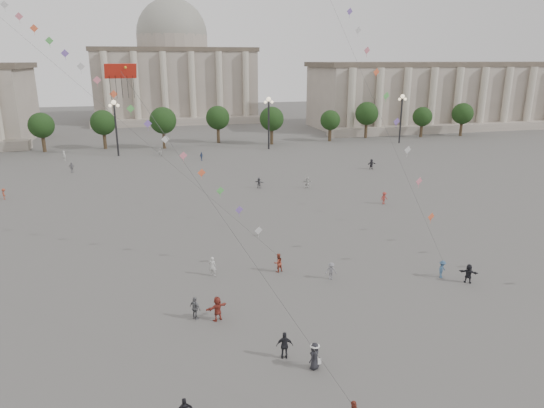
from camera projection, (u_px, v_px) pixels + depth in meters
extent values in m
plane|color=#4E4C49|center=(304.00, 340.00, 32.40)|extent=(360.00, 360.00, 0.00)
cube|color=gray|center=(454.00, 96.00, 136.05)|extent=(80.00, 22.00, 16.00)
cube|color=brown|center=(458.00, 64.00, 133.58)|extent=(81.60, 22.44, 1.20)
cube|color=gray|center=(481.00, 127.00, 126.00)|extent=(84.00, 4.00, 2.00)
cube|color=gray|center=(175.00, 86.00, 150.14)|extent=(46.00, 30.00, 20.00)
cube|color=brown|center=(173.00, 50.00, 147.09)|extent=(46.92, 30.60, 1.20)
cube|color=gray|center=(181.00, 122.00, 136.95)|extent=(48.30, 4.00, 2.00)
cylinder|color=gray|center=(173.00, 43.00, 146.54)|extent=(21.00, 21.00, 5.00)
sphere|color=gray|center=(172.00, 35.00, 145.82)|extent=(21.00, 21.00, 21.00)
cylinder|color=#382B1C|center=(42.00, 143.00, 97.13)|extent=(0.70, 0.70, 3.52)
sphere|color=black|center=(39.00, 125.00, 96.08)|extent=(5.12, 5.12, 5.12)
cylinder|color=#382B1C|center=(105.00, 141.00, 99.98)|extent=(0.70, 0.70, 3.52)
sphere|color=black|center=(103.00, 123.00, 98.93)|extent=(5.12, 5.12, 5.12)
cylinder|color=#382B1C|center=(164.00, 139.00, 102.83)|extent=(0.70, 0.70, 3.52)
sphere|color=black|center=(163.00, 121.00, 101.78)|extent=(5.12, 5.12, 5.12)
cylinder|color=#382B1C|center=(220.00, 136.00, 105.69)|extent=(0.70, 0.70, 3.52)
sphere|color=black|center=(219.00, 120.00, 104.63)|extent=(5.12, 5.12, 5.12)
cylinder|color=#382B1C|center=(273.00, 134.00, 108.54)|extent=(0.70, 0.70, 3.52)
sphere|color=black|center=(273.00, 118.00, 107.48)|extent=(5.12, 5.12, 5.12)
cylinder|color=#382B1C|center=(324.00, 133.00, 111.39)|extent=(0.70, 0.70, 3.52)
sphere|color=black|center=(324.00, 116.00, 110.33)|extent=(5.12, 5.12, 5.12)
cylinder|color=#382B1C|center=(371.00, 131.00, 114.24)|extent=(0.70, 0.70, 3.52)
sphere|color=black|center=(372.00, 115.00, 113.18)|extent=(5.12, 5.12, 5.12)
cylinder|color=#382B1C|center=(417.00, 129.00, 117.09)|extent=(0.70, 0.70, 3.52)
sphere|color=black|center=(418.00, 114.00, 116.03)|extent=(5.12, 5.12, 5.12)
cylinder|color=#382B1C|center=(460.00, 127.00, 119.94)|extent=(0.70, 0.70, 3.52)
sphere|color=black|center=(462.00, 112.00, 118.88)|extent=(5.12, 5.12, 5.12)
cylinder|color=#262628|center=(116.00, 130.00, 92.34)|extent=(0.36, 0.36, 10.00)
sphere|color=#FFE5B2|center=(114.00, 102.00, 90.85)|extent=(0.90, 0.90, 0.90)
sphere|color=#FFE5B2|center=(110.00, 106.00, 90.85)|extent=(0.60, 0.60, 0.60)
sphere|color=#FFE5B2|center=(118.00, 105.00, 91.19)|extent=(0.60, 0.60, 0.60)
cylinder|color=#262628|center=(269.00, 125.00, 99.47)|extent=(0.36, 0.36, 10.00)
sphere|color=#FFE5B2|center=(269.00, 99.00, 97.97)|extent=(0.90, 0.90, 0.90)
sphere|color=#FFE5B2|center=(265.00, 102.00, 97.98)|extent=(0.60, 0.60, 0.60)
sphere|color=#FFE5B2|center=(272.00, 102.00, 98.31)|extent=(0.60, 0.60, 0.60)
cylinder|color=#262628|center=(401.00, 120.00, 106.59)|extent=(0.36, 0.36, 10.00)
sphere|color=#FFE5B2|center=(403.00, 96.00, 105.10)|extent=(0.90, 0.90, 0.90)
sphere|color=#FFE5B2|center=(399.00, 99.00, 105.10)|extent=(0.60, 0.60, 0.60)
sphere|color=#FFE5B2|center=(405.00, 99.00, 105.44)|extent=(0.60, 0.60, 0.60)
imported|color=navy|center=(201.00, 156.00, 89.33)|extent=(0.92, 0.88, 1.53)
imported|color=black|center=(469.00, 273.00, 40.45)|extent=(1.53, 1.29, 1.65)
imported|color=silver|center=(160.00, 152.00, 93.40)|extent=(1.16, 1.44, 1.54)
imported|color=slate|center=(331.00, 271.00, 41.07)|extent=(1.12, 0.85, 1.53)
imported|color=silver|center=(307.00, 182.00, 70.25)|extent=(1.59, 0.81, 1.64)
imported|color=maroon|center=(384.00, 198.00, 62.44)|extent=(1.14, 0.80, 1.61)
imported|color=black|center=(371.00, 164.00, 82.19)|extent=(1.67, 0.76, 1.74)
imported|color=silver|center=(64.00, 156.00, 89.43)|extent=(0.65, 0.76, 1.76)
imported|color=slate|center=(259.00, 183.00, 70.13)|extent=(1.43, 1.34, 1.60)
imported|color=beige|center=(212.00, 266.00, 41.77)|extent=(0.74, 0.63, 1.74)
imported|color=slate|center=(72.00, 167.00, 79.91)|extent=(0.98, 0.41, 1.66)
imported|color=#9D402B|center=(4.00, 194.00, 64.60)|extent=(0.89, 1.10, 1.48)
imported|color=black|center=(285.00, 345.00, 30.18)|extent=(1.13, 0.67, 1.80)
imported|color=maroon|center=(217.00, 309.00, 34.59)|extent=(1.78, 1.19, 1.84)
imported|color=slate|center=(195.00, 308.00, 34.75)|extent=(0.96, 1.07, 1.74)
imported|color=brown|center=(278.00, 263.00, 42.52)|extent=(0.98, 0.86, 1.71)
imported|color=#335172|center=(442.00, 269.00, 41.39)|extent=(1.16, 1.04, 1.56)
imported|color=black|center=(315.00, 356.00, 29.16)|extent=(1.00, 0.96, 1.72)
cone|color=white|center=(315.00, 345.00, 28.95)|extent=(0.52, 0.52, 0.14)
cylinder|color=white|center=(315.00, 346.00, 28.96)|extent=(0.60, 0.60, 0.02)
cube|color=white|center=(319.00, 361.00, 29.17)|extent=(0.22, 0.10, 0.35)
cube|color=red|center=(121.00, 71.00, 34.12)|extent=(2.26, 0.89, 1.02)
cube|color=#188725|center=(115.00, 67.00, 33.93)|extent=(0.38, 0.25, 0.34)
cube|color=#1D409E|center=(125.00, 67.00, 34.10)|extent=(0.38, 0.25, 0.34)
sphere|color=gold|center=(115.00, 67.00, 33.89)|extent=(0.20, 0.20, 0.20)
sphere|color=gold|center=(125.00, 67.00, 34.06)|extent=(0.20, 0.20, 0.20)
cylinder|color=#3F3F3F|center=(217.00, 209.00, 28.97)|extent=(0.02, 0.02, 26.44)
cylinder|color=#3F3F3F|center=(37.00, 49.00, 48.40)|extent=(0.02, 0.02, 63.91)
cube|color=silver|center=(259.00, 231.00, 42.54)|extent=(0.76, 0.25, 0.76)
cube|color=#7F5DBA|center=(239.00, 210.00, 42.86)|extent=(0.76, 0.25, 0.76)
cube|color=#58BC56|center=(220.00, 191.00, 43.21)|extent=(0.76, 0.25, 0.76)
cube|color=#F7653A|center=(202.00, 173.00, 43.58)|extent=(0.76, 0.25, 0.76)
cube|color=pink|center=(183.00, 156.00, 43.97)|extent=(0.76, 0.25, 0.76)
cube|color=silver|center=(165.00, 139.00, 44.37)|extent=(0.76, 0.25, 0.76)
cube|color=#7F5DBA|center=(148.00, 124.00, 44.79)|extent=(0.76, 0.25, 0.76)
cube|color=#58BC56|center=(131.00, 109.00, 45.21)|extent=(0.76, 0.25, 0.76)
cube|color=#F7653A|center=(114.00, 94.00, 45.63)|extent=(0.76, 0.25, 0.76)
cube|color=pink|center=(97.00, 80.00, 46.06)|extent=(0.76, 0.25, 0.76)
cube|color=silver|center=(81.00, 66.00, 46.50)|extent=(0.76, 0.25, 0.76)
cube|color=#7F5DBA|center=(65.00, 53.00, 46.95)|extent=(0.76, 0.25, 0.76)
cube|color=#58BC56|center=(49.00, 41.00, 47.39)|extent=(0.76, 0.25, 0.76)
cube|color=#F7653A|center=(34.00, 28.00, 47.84)|extent=(0.76, 0.25, 0.76)
cube|color=pink|center=(19.00, 16.00, 48.30)|extent=(0.76, 0.25, 0.76)
cube|color=silver|center=(4.00, 5.00, 48.76)|extent=(0.76, 0.25, 0.76)
cube|color=#F7653A|center=(431.00, 217.00, 42.23)|extent=(0.76, 0.25, 0.76)
cube|color=pink|center=(419.00, 181.00, 43.47)|extent=(0.76, 0.25, 0.76)
cube|color=silver|center=(408.00, 150.00, 44.77)|extent=(0.76, 0.25, 0.76)
cube|color=#7F5DBA|center=(397.00, 122.00, 46.10)|extent=(0.76, 0.25, 0.76)
cube|color=#58BC56|center=(386.00, 96.00, 47.46)|extent=(0.76, 0.25, 0.76)
cube|color=#F7653A|center=(376.00, 72.00, 48.84)|extent=(0.76, 0.25, 0.76)
cube|color=pink|center=(367.00, 50.00, 50.23)|extent=(0.76, 0.25, 0.76)
cube|color=silver|center=(358.00, 30.00, 51.64)|extent=(0.76, 0.25, 0.76)
cube|color=#7F5DBA|center=(350.00, 11.00, 53.05)|extent=(0.76, 0.25, 0.76)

